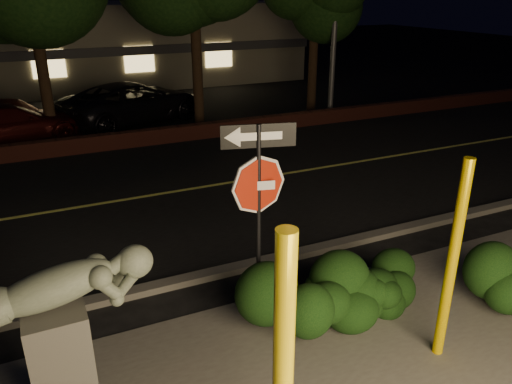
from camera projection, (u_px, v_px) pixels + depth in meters
The scene contains 15 objects.
ground at pixel (151, 157), 14.94m from camera, with size 90.00×90.00×0.00m, color black.
road at pixel (179, 191), 12.41m from camera, with size 80.00×8.00×0.01m, color black.
lane_marking at pixel (179, 191), 12.41m from camera, with size 80.00×0.12×0.01m, color #D0CE53.
curb at pixel (245, 266), 8.95m from camera, with size 80.00×0.25×0.12m, color #4C4944.
brick_wall at pixel (140, 138), 15.94m from camera, with size 40.00×0.35×0.50m, color #4E1F19.
parking_lot at pixel (110, 109), 20.82m from camera, with size 40.00×12.00×0.01m, color black.
building at pixel (81, 42), 26.78m from camera, with size 22.00×10.20×4.00m.
yellow_pole_right at pixel (452, 263), 6.38m from camera, with size 0.14×0.14×2.84m, color #D6B100.
signpost at pixel (259, 186), 6.90m from camera, with size 1.00×0.28×3.02m.
sculpture at pixel (61, 332), 5.25m from camera, with size 2.01×0.64×2.16m.
hedge_center at pixel (319, 297), 7.18m from camera, with size 2.15×1.01×1.12m, color black.
hedge_right at pixel (380, 280), 7.74m from camera, with size 1.47×0.79×0.96m, color black.
parked_car_red at pixel (9, 117), 16.70m from camera, with size 1.61×4.00×1.36m, color maroon.
parked_car_darkred at pixel (9, 124), 15.92m from camera, with size 1.85×4.54×1.32m, color #390B0B.
parked_car_dark at pixel (134, 102), 18.59m from camera, with size 2.49×5.40×1.50m, color black.
Camera 1 is at (-3.08, -4.25, 4.68)m, focal length 35.00 mm.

